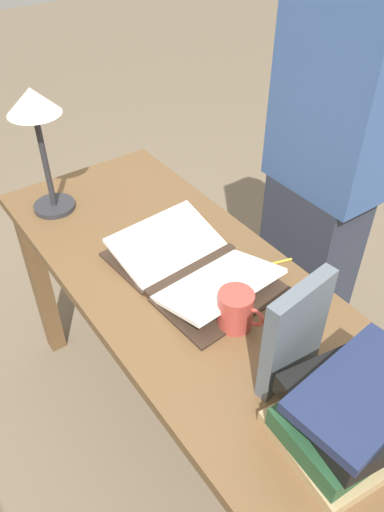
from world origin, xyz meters
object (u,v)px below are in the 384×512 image
object	(u,v)px
book_stack_tall	(357,412)
person_reader	(323,178)
reading_lamp	(36,119)
book_standing_upright	(295,335)
open_book	(192,267)
pencil	(265,265)
coffee_mug	(236,310)

from	to	relation	value
book_stack_tall	person_reader	distance (m)	0.85
book_stack_tall	person_reader	world-z (taller)	person_reader
reading_lamp	book_stack_tall	bearing A→B (deg)	-171.69
book_stack_tall	book_standing_upright	distance (m)	0.18
book_standing_upright	book_stack_tall	bearing A→B (deg)	173.57
open_book	person_reader	xyz separation A→B (m)	(0.06, -0.56, 0.05)
person_reader	pencil	bearing A→B (deg)	-67.17
pencil	coffee_mug	bearing A→B (deg)	119.83
book_standing_upright	pencil	world-z (taller)	book_standing_upright
open_book	coffee_mug	xyz separation A→B (m)	(-0.21, 0.02, 0.03)
open_book	reading_lamp	distance (m)	0.60
coffee_mug	person_reader	bearing A→B (deg)	-64.64
person_reader	reading_lamp	bearing A→B (deg)	-120.86
book_stack_tall	pencil	size ratio (longest dim) A/B	1.96
book_standing_upright	reading_lamp	world-z (taller)	reading_lamp
open_book	book_stack_tall	distance (m)	0.57
book_stack_tall	coffee_mug	bearing A→B (deg)	0.17
book_standing_upright	person_reader	bearing A→B (deg)	-59.00
book_stack_tall	reading_lamp	world-z (taller)	reading_lamp
pencil	person_reader	distance (m)	0.41
open_book	pencil	size ratio (longest dim) A/B	2.99
reading_lamp	coffee_mug	distance (m)	0.77
open_book	book_standing_upright	world-z (taller)	book_standing_upright
book_stack_tall	pencil	bearing A→B (deg)	-23.10
reading_lamp	person_reader	distance (m)	0.88
person_reader	book_stack_tall	bearing A→B (deg)	-42.58
pencil	reading_lamp	bearing A→B (deg)	30.81
reading_lamp	pencil	size ratio (longest dim) A/B	2.50
open_book	coffee_mug	size ratio (longest dim) A/B	4.10
coffee_mug	person_reader	distance (m)	0.64
book_standing_upright	pencil	bearing A→B (deg)	-41.47
reading_lamp	person_reader	world-z (taller)	person_reader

